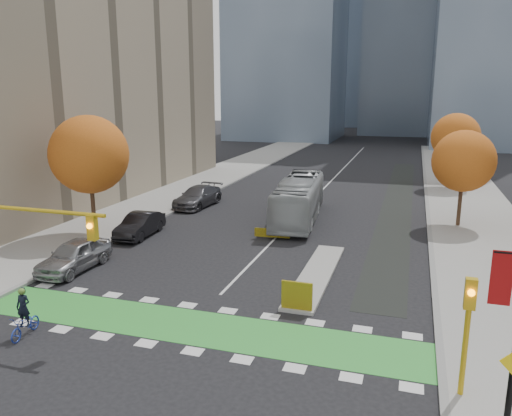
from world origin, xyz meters
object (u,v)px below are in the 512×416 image
Objects in this scene: traffic_signal_east at (468,320)px; parked_car_c at (198,197)px; tree_west at (89,155)px; cyclist at (25,320)px; tree_east_far at (456,137)px; parked_car_b at (140,225)px; bus at (299,199)px; parked_car_a at (74,255)px; tree_east_near at (464,161)px; hazard_board at (297,296)px.

parked_car_c is (-19.50, 23.04, -1.87)m from traffic_signal_east.
tree_west is 3.98× the size of cyclist.
parked_car_b is at bearing -130.55° from tree_east_far.
bus is 12.13m from parked_car_b.
tree_east_near is at bearing 37.78° from parked_car_a.
cyclist is at bearing -127.61° from tree_east_near.
traffic_signal_east is 20.60m from parked_car_a.
parked_car_a is at bearing 161.93° from traffic_signal_east.
hazard_board is 13.10m from parked_car_a.
tree_east_far is at bearing 57.67° from cyclist.
traffic_signal_east is (-1.50, -22.51, -2.13)m from tree_east_near.
tree_east_near reaches higher than parked_car_c.
parked_car_a is (3.00, -6.15, -4.77)m from tree_west.
tree_west is at bearing -101.37° from parked_car_c.
bus is (-11.61, -1.50, -3.22)m from tree_east_near.
tree_east_near is 12.14m from bus.
parked_car_b is (3.00, 0.87, -4.82)m from tree_west.
tree_west reaches higher than parked_car_a.
cyclist is 0.43× the size of parked_car_b.
cyclist is 22.73m from bus.
hazard_board is at bearing -82.85° from bus.
parked_car_a is 16.68m from parked_car_c.
hazard_board is at bearing -50.14° from parked_car_c.
tree_east_near is 23.26m from parked_car_b.
cyclist is at bearing -111.56° from bus.
parked_car_c is at bearing 90.11° from cyclist.
cyclist reaches higher than parked_car_a.
parked_car_c is at bearing 130.24° from traffic_signal_east.
parked_car_c is (-21.50, -15.47, -4.38)m from tree_east_far.
tree_east_far reaches higher than cyclist.
parked_car_b is (-21.00, -9.13, -4.07)m from tree_east_near.
tree_west is at bearing 116.24° from parked_car_a.
traffic_signal_east is (-2.00, -38.51, -2.51)m from tree_east_far.
tree_east_near is 22.66m from traffic_signal_east.
bus reaches higher than parked_car_a.
tree_east_far reaches higher than traffic_signal_east.
hazard_board is 0.68× the size of cyclist.
tree_east_far is at bearing 88.21° from tree_east_near.
tree_east_near is 1.42× the size of parked_car_a.
parked_car_a is (-21.00, -16.15, -4.02)m from tree_east_near.
tree_east_far is 21.58m from bus.
tree_east_far reaches higher than tree_east_near.
bus is at bearing -172.66° from tree_east_near.
bus is (-12.11, -17.50, -3.60)m from tree_east_far.
parked_car_c is at bearing 86.82° from parked_car_b.
tree_east_far is at bearing 46.27° from parked_car_b.
tree_west is 1.70× the size of parked_car_b.
tree_east_far is (0.50, 16.00, 0.38)m from tree_east_near.
tree_east_near reaches higher than bus.
tree_west is 26.01m from tree_east_near.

